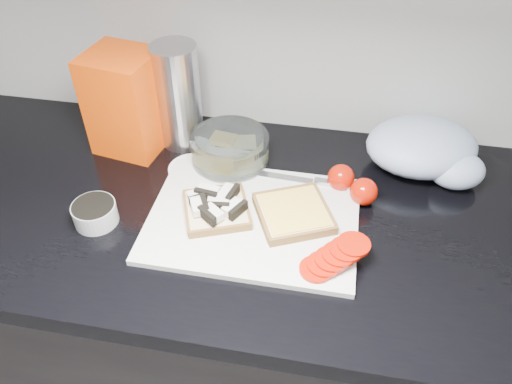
# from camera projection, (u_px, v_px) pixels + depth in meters

# --- Properties ---
(base_cabinet) EXTENTS (3.50, 0.60, 0.86)m
(base_cabinet) POSITION_uv_depth(u_px,v_px,m) (249.00, 335.00, 1.32)
(base_cabinet) COLOR black
(base_cabinet) RESTS_ON ground
(countertop) EXTENTS (3.50, 0.64, 0.04)m
(countertop) POSITION_uv_depth(u_px,v_px,m) (247.00, 213.00, 1.02)
(countertop) COLOR black
(countertop) RESTS_ON base_cabinet
(cutting_board) EXTENTS (0.40, 0.30, 0.01)m
(cutting_board) POSITION_uv_depth(u_px,v_px,m) (253.00, 219.00, 0.97)
(cutting_board) COLOR silver
(cutting_board) RESTS_ON countertop
(bread_left) EXTENTS (0.16, 0.16, 0.04)m
(bread_left) POSITION_uv_depth(u_px,v_px,m) (216.00, 207.00, 0.96)
(bread_left) COLOR beige
(bread_left) RESTS_ON cutting_board
(bread_right) EXTENTS (0.18, 0.18, 0.02)m
(bread_right) POSITION_uv_depth(u_px,v_px,m) (294.00, 213.00, 0.96)
(bread_right) COLOR beige
(bread_right) RESTS_ON cutting_board
(tomato_slices) EXTENTS (0.13, 0.12, 0.03)m
(tomato_slices) POSITION_uv_depth(u_px,v_px,m) (335.00, 257.00, 0.87)
(tomato_slices) COLOR #B41404
(tomato_slices) RESTS_ON cutting_board
(knife) EXTENTS (0.24, 0.03, 0.01)m
(knife) POSITION_uv_depth(u_px,v_px,m) (308.00, 180.00, 1.04)
(knife) COLOR #B6B6BB
(knife) RESTS_ON cutting_board
(seed_tub) EXTENTS (0.08, 0.08, 0.04)m
(seed_tub) POSITION_uv_depth(u_px,v_px,m) (95.00, 212.00, 0.95)
(seed_tub) COLOR #AAB0AF
(seed_tub) RESTS_ON countertop
(tub_lid) EXTENTS (0.13, 0.13, 0.01)m
(tub_lid) POSITION_uv_depth(u_px,v_px,m) (193.00, 169.00, 1.08)
(tub_lid) COLOR white
(tub_lid) RESTS_ON countertop
(glass_bowl) EXTENTS (0.17, 0.17, 0.07)m
(glass_bowl) POSITION_uv_depth(u_px,v_px,m) (230.00, 150.00, 1.08)
(glass_bowl) COLOR silver
(glass_bowl) RESTS_ON countertop
(bread_bag) EXTENTS (0.16, 0.15, 0.22)m
(bread_bag) POSITION_uv_depth(u_px,v_px,m) (127.00, 102.00, 1.08)
(bread_bag) COLOR #EE3A03
(bread_bag) RESTS_ON countertop
(steel_canister) EXTENTS (0.10, 0.10, 0.24)m
(steel_canister) POSITION_uv_depth(u_px,v_px,m) (178.00, 96.00, 1.09)
(steel_canister) COLOR #AFAFB4
(steel_canister) RESTS_ON countertop
(grocery_bag) EXTENTS (0.28, 0.24, 0.10)m
(grocery_bag) POSITION_uv_depth(u_px,v_px,m) (426.00, 149.00, 1.06)
(grocery_bag) COLOR #AEBFD7
(grocery_bag) RESTS_ON countertop
(whole_tomatoes) EXTENTS (0.10, 0.09, 0.06)m
(whole_tomatoes) POSITION_uv_depth(u_px,v_px,m) (352.00, 185.00, 1.01)
(whole_tomatoes) COLOR #B41404
(whole_tomatoes) RESTS_ON countertop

